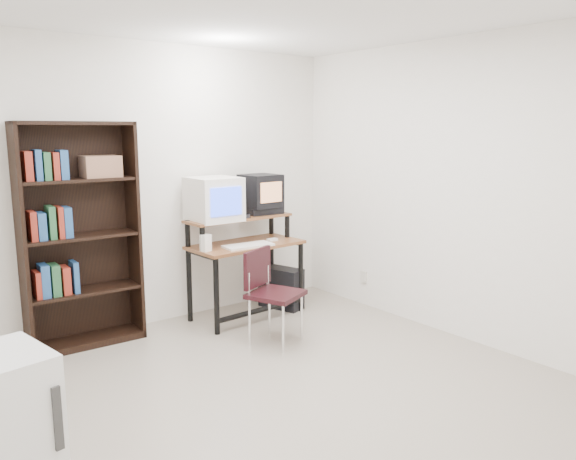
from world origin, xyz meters
TOP-DOWN VIEW (x-y plane):
  - floor at (0.00, 0.00)m, footprint 4.00×4.00m
  - back_wall at (0.00, 2.00)m, footprint 4.00×0.01m
  - right_wall at (2.00, 0.00)m, footprint 0.01×4.00m
  - computer_desk at (0.81, 1.62)m, footprint 1.12×0.60m
  - crt_monitor at (0.53, 1.71)m, footprint 0.44×0.45m
  - vcr at (1.11, 1.74)m, footprint 0.38×0.29m
  - crt_tv at (1.10, 1.75)m, footprint 0.36×0.36m
  - cd_spindle at (0.83, 1.63)m, footprint 0.13×0.13m
  - keyboard at (0.74, 1.46)m, footprint 0.48×0.25m
  - mousepad at (1.10, 1.55)m, footprint 0.25×0.21m
  - mouse at (1.09, 1.54)m, footprint 0.10×0.06m
  - desk_speaker at (0.33, 1.53)m, footprint 0.09×0.09m
  - pc_tower at (1.25, 1.60)m, footprint 0.32×0.49m
  - school_chair at (0.59, 0.91)m, footprint 0.53×0.53m
  - bookshelf at (-0.69, 1.86)m, footprint 0.96×0.35m
  - wall_outlet at (1.99, 1.15)m, footprint 0.02×0.08m

SIDE VIEW (x-z plane):
  - floor at x=0.00m, z-range -0.01..0.00m
  - pc_tower at x=1.25m, z-range 0.00..0.42m
  - wall_outlet at x=1.99m, z-range 0.24..0.36m
  - school_chair at x=0.59m, z-range 0.09..0.90m
  - computer_desk at x=0.81m, z-range 0.18..1.17m
  - mousepad at x=1.10m, z-range 0.72..0.73m
  - keyboard at x=0.74m, z-range 0.72..0.75m
  - mouse at x=1.09m, z-range 0.73..0.76m
  - desk_speaker at x=0.33m, z-range 0.72..0.89m
  - bookshelf at x=-0.69m, z-range 0.02..1.91m
  - cd_spindle at x=0.83m, z-range 0.97..1.02m
  - vcr at x=1.11m, z-range 0.97..1.05m
  - crt_monitor at x=0.53m, z-range 0.97..1.38m
  - crt_tv at x=1.10m, z-range 1.05..1.38m
  - back_wall at x=0.00m, z-range 0.00..2.60m
  - right_wall at x=2.00m, z-range 0.00..2.60m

